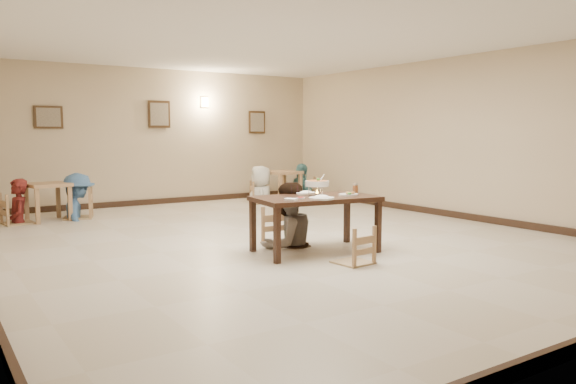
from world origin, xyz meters
TOP-DOWN VIEW (x-y plane):
  - floor at (0.00, 0.00)m, footprint 10.00×10.00m
  - ceiling at (0.00, 0.00)m, footprint 10.00×10.00m
  - wall_back at (0.00, 5.00)m, footprint 10.00×0.00m
  - wall_right at (4.00, 0.00)m, footprint 0.00×10.00m
  - baseboard_back at (0.00, 4.97)m, footprint 8.00×0.06m
  - baseboard_right at (3.97, 0.00)m, footprint 0.06×10.00m
  - picture_a at (-2.20, 4.96)m, footprint 0.55×0.04m
  - picture_b at (0.10, 4.96)m, footprint 0.50×0.04m
  - picture_c at (2.60, 4.96)m, footprint 0.45×0.04m
  - wall_sconce at (1.20, 4.96)m, footprint 0.16×0.05m
  - main_table at (-0.03, -1.09)m, footprint 1.70×1.10m
  - chair_far at (-0.14, -0.43)m, footprint 0.46×0.46m
  - chair_near at (-0.03, -1.88)m, footprint 0.41×0.41m
  - main_diner at (-0.10, -0.53)m, footprint 0.94×0.77m
  - curry_warmer at (0.01, -1.07)m, footprint 0.35×0.32m
  - rice_plate_far at (0.03, -0.79)m, footprint 0.29×0.29m
  - rice_plate_near at (-0.15, -1.40)m, footprint 0.32×0.32m
  - fried_plate at (0.40, -1.26)m, footprint 0.29×0.29m
  - chili_dish at (-0.35, -1.21)m, footprint 0.11×0.11m
  - napkin_cutlery at (-0.56, -1.30)m, footprint 0.19×0.23m
  - drink_glass at (0.63, -1.13)m, footprint 0.08×0.08m
  - bg_table_left at (-2.49, 3.74)m, footprint 0.79×0.79m
  - bg_table_right at (2.59, 3.79)m, footprint 0.78×0.78m
  - bg_chair_ll at (-3.01, 3.66)m, footprint 0.48×0.48m
  - bg_chair_lr at (-1.97, 3.76)m, footprint 0.51×0.51m
  - bg_chair_rl at (2.03, 3.82)m, footprint 0.45×0.45m
  - bg_chair_rr at (3.15, 3.81)m, footprint 0.50×0.50m
  - bg_diner_a at (-3.01, 3.66)m, footprint 0.40×0.59m
  - bg_diner_b at (-1.97, 3.76)m, footprint 0.79×1.18m
  - bg_diner_c at (2.03, 3.82)m, footprint 0.85×0.98m
  - bg_diner_d at (3.15, 3.81)m, footprint 0.43×1.02m

SIDE VIEW (x-z plane):
  - floor at x=0.00m, z-range 0.00..0.00m
  - baseboard_back at x=0.00m, z-range 0.00..0.12m
  - baseboard_right at x=3.97m, z-range 0.00..0.12m
  - chair_near at x=-0.03m, z-range 0.00..0.88m
  - bg_chair_rl at x=2.03m, z-range 0.00..0.95m
  - chair_far at x=-0.14m, z-range 0.00..0.99m
  - bg_chair_ll at x=-3.01m, z-range 0.00..1.03m
  - bg_chair_rr at x=3.15m, z-range 0.00..1.05m
  - bg_chair_lr at x=-1.97m, z-range 0.00..1.07m
  - bg_table_left at x=-2.49m, z-range 0.21..0.90m
  - bg_table_right at x=2.59m, z-range 0.22..0.93m
  - main_table at x=-0.03m, z-range 0.29..1.04m
  - chili_dish at x=-0.35m, z-range 0.75..0.77m
  - napkin_cutlery at x=-0.56m, z-range 0.75..0.78m
  - rice_plate_far at x=0.03m, z-range 0.73..0.80m
  - rice_plate_near at x=-0.15m, z-range 0.73..0.80m
  - fried_plate at x=0.40m, z-range 0.74..0.80m
  - bg_diner_a at x=-3.01m, z-range 0.00..1.59m
  - drink_glass at x=0.63m, z-range 0.74..0.90m
  - bg_diner_b at x=-1.97m, z-range 0.00..1.70m
  - bg_diner_c at x=2.03m, z-range 0.00..1.70m
  - bg_diner_d at x=3.15m, z-range 0.00..1.74m
  - main_diner at x=-0.10m, z-range 0.00..1.80m
  - curry_warmer at x=0.01m, z-range 0.77..1.06m
  - wall_back at x=0.00m, z-range -3.50..6.50m
  - wall_right at x=4.00m, z-range -3.50..6.50m
  - picture_c at x=2.60m, z-range 1.57..2.12m
  - picture_a at x=-2.20m, z-range 1.67..2.12m
  - picture_b at x=0.10m, z-range 1.70..2.30m
  - wall_sconce at x=1.20m, z-range 2.19..2.41m
  - ceiling at x=0.00m, z-range 3.00..3.00m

